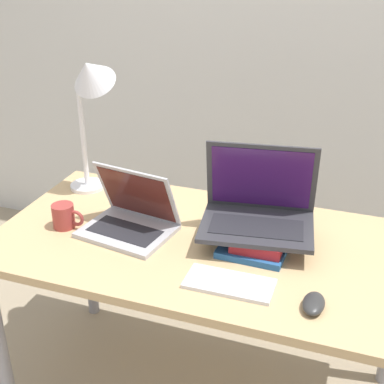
% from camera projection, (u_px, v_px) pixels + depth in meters
% --- Properties ---
extents(wall_back, '(8.00, 0.05, 2.70)m').
position_uv_depth(wall_back, '(282.00, 6.00, 2.47)').
color(wall_back, silver).
rests_on(wall_back, ground_plane).
extents(desk, '(1.45, 0.76, 0.71)m').
position_uv_depth(desk, '(205.00, 260.00, 1.85)').
color(desk, tan).
rests_on(desk, ground_plane).
extents(laptop_left, '(0.34, 0.28, 0.23)m').
position_uv_depth(laptop_left, '(130.00, 219.00, 1.86)').
color(laptop_left, '#B2B2B7').
rests_on(laptop_left, desk).
extents(book_stack, '(0.22, 0.27, 0.06)m').
position_uv_depth(book_stack, '(259.00, 238.00, 1.78)').
color(book_stack, '#235693').
rests_on(book_stack, desk).
extents(laptop_on_books, '(0.41, 0.32, 0.27)m').
position_uv_depth(laptop_on_books, '(258.00, 210.00, 1.78)').
color(laptop_on_books, '#333338').
rests_on(laptop_on_books, book_stack).
extents(wireless_keyboard, '(0.27, 0.13, 0.01)m').
position_uv_depth(wireless_keyboard, '(229.00, 283.00, 1.59)').
color(wireless_keyboard, silver).
rests_on(wireless_keyboard, desk).
extents(mouse, '(0.06, 0.11, 0.03)m').
position_uv_depth(mouse, '(314.00, 303.00, 1.49)').
color(mouse, '#2D2D2D').
rests_on(mouse, desk).
extents(mug, '(0.12, 0.08, 0.09)m').
position_uv_depth(mug, '(64.00, 216.00, 1.89)').
color(mug, '#9E3833').
rests_on(mug, desk).
extents(desk_lamp, '(0.23, 0.20, 0.58)m').
position_uv_depth(desk_lamp, '(90.00, 89.00, 1.96)').
color(desk_lamp, white).
rests_on(desk_lamp, desk).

